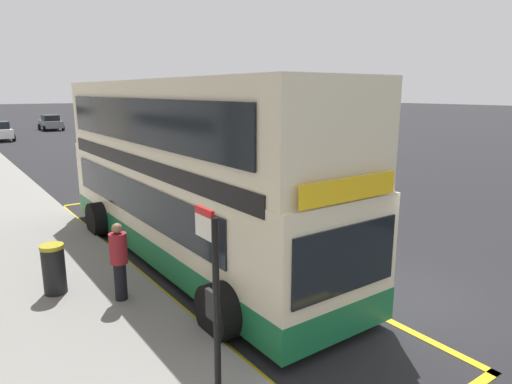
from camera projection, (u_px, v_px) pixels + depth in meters
ground_plane at (54, 146)px, 34.69m from camera, size 260.00×260.00×0.00m
double_decker_bus at (186, 177)px, 11.15m from camera, size 3.24×10.86×4.40m
bus_bay_markings at (187, 254)px, 11.66m from camera, size 3.08×14.58×0.01m
bus_stop_sign at (213, 290)px, 5.74m from camera, size 0.09×0.51×2.58m
parked_car_grey_far at (51, 123)px, 48.62m from camera, size 2.09×4.20×1.62m
pedestrian_further_back at (119, 259)px, 8.68m from camera, size 0.34×0.34×1.56m
litter_bin at (54, 269)px, 9.04m from camera, size 0.46×0.46×1.02m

